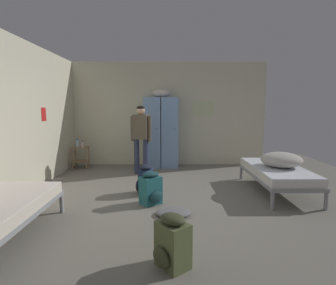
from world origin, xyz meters
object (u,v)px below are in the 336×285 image
Objects in this scene: locker_bank at (161,131)px; water_bottle at (77,143)px; bedding_heap at (281,160)px; lotion_bottle at (82,144)px; clothes_pile_grey at (173,212)px; backpack_olive at (172,242)px; shelf_unit at (80,155)px; bed_right at (276,172)px; backpack_teal at (151,189)px; person_traveler at (141,133)px; backpack_navy at (145,180)px.

water_bottle is at bearing -175.06° from locker_bank.
bedding_heap is 4.32× the size of lotion_bottle.
clothes_pile_grey is at bearing -151.37° from bedding_heap.
locker_bank is 4.75m from backpack_olive.
bedding_heap is (4.40, -2.04, 0.28)m from shelf_unit.
bedding_heap reaches higher than shelf_unit.
water_bottle is (-4.42, 2.04, 0.28)m from bed_right.
locker_bank is 3.76× the size of backpack_teal.
person_traveler is (-2.69, 1.40, 0.60)m from bed_right.
backpack_olive is (0.23, -4.69, -0.71)m from locker_bank.
locker_bank reaches higher than water_bottle.
bedding_heap is 1.48× the size of clothes_pile_grey.
bedding_heap is 2.56m from backpack_navy.
locker_bank is 3.63× the size of shelf_unit.
lotion_bottle is (0.15, -0.06, -0.01)m from water_bottle.
backpack_navy is at bearing -81.58° from person_traveler.
backpack_olive is 1.34m from clothes_pile_grey.
lotion_bottle is 0.34× the size of clothes_pile_grey.
backpack_navy is at bearing -95.77° from locker_bank.
lotion_bottle is 0.32× the size of backpack_navy.
bed_right reaches higher than clothes_pile_grey.
locker_bank is 9.83× the size of water_bottle.
bedding_heap is at bearing 49.59° from backpack_olive.
bed_right is (2.24, -2.23, -0.59)m from locker_bank.
bedding_heap is 1.38× the size of backpack_teal.
water_bottle is 3.44m from backpack_teal.
bed_right is at bearing -24.97° from shelf_unit.
water_bottle is 2.92m from backpack_navy.
backpack_teal is (-0.32, 1.80, 0.00)m from backpack_olive.
bedding_heap is at bearing -19.86° from bed_right.
locker_bank reaches higher than backpack_teal.
bed_right is (4.34, -2.02, 0.04)m from shelf_unit.
locker_bank is 2.73× the size of bedding_heap.
backpack_navy is (-2.53, -0.07, -0.37)m from bedding_heap.
bed_right is 2.47m from backpack_navy.
clothes_pile_grey is at bearing -52.92° from backpack_teal.
person_traveler reaches higher than clothes_pile_grey.
water_bottle is 1.20× the size of lotion_bottle.
backpack_olive is (2.41, -4.50, -0.40)m from water_bottle.
person_traveler is at bearing 105.87° from clothes_pile_grey.
water_bottle reaches higher than backpack_olive.
bed_right is at bearing 2.18° from backpack_navy.
shelf_unit is 3.96m from clothes_pile_grey.
locker_bank is 1.27× the size of person_traveler.
clothes_pile_grey is at bearing -85.51° from locker_bank.
locker_bank is 3.50m from clothes_pile_grey.
person_traveler reaches higher than bedding_heap.
water_bottle reaches higher than clothes_pile_grey.
shelf_unit is (-2.10, -0.21, -0.62)m from locker_bank.
clothes_pile_grey is (-1.97, -1.13, -0.34)m from bed_right.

